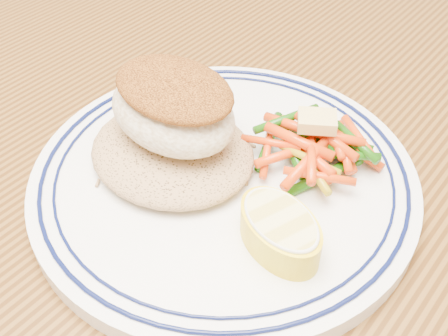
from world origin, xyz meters
TOP-DOWN VIEW (x-y plane):
  - dining_table at (0.00, 0.00)m, footprint 1.50×0.90m
  - plate at (0.04, -0.00)m, footprint 0.28×0.28m
  - rice_pilaf at (0.00, -0.02)m, footprint 0.13×0.11m
  - fish_fillet at (-0.00, -0.01)m, footprint 0.11×0.08m
  - vegetable_pile at (0.09, 0.05)m, footprint 0.10×0.10m
  - butter_pat at (0.08, 0.05)m, footprint 0.03×0.03m
  - lemon_wedge at (0.11, -0.03)m, footprint 0.08×0.08m

SIDE VIEW (x-z plane):
  - dining_table at x=0.00m, z-range 0.28..1.03m
  - plate at x=0.04m, z-range 0.75..0.77m
  - rice_pilaf at x=0.00m, z-range 0.77..0.79m
  - vegetable_pile at x=0.09m, z-range 0.76..0.79m
  - lemon_wedge at x=0.11m, z-range 0.77..0.79m
  - butter_pat at x=0.08m, z-range 0.79..0.80m
  - fish_fillet at x=0.00m, z-range 0.78..0.84m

